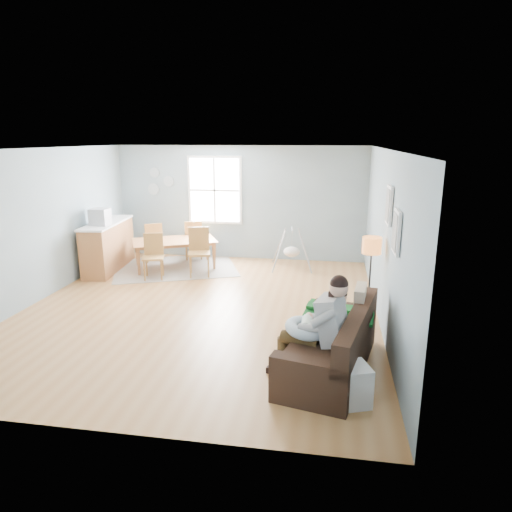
% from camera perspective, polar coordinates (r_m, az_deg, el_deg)
% --- Properties ---
extents(room, '(8.40, 9.40, 3.90)m').
position_cam_1_polar(room, '(7.53, -7.45, 11.02)').
color(room, '#B0743E').
extents(window, '(1.32, 0.08, 1.62)m').
position_cam_1_polar(window, '(11.08, -5.17, 8.19)').
color(window, white).
rests_on(window, room).
extents(pictures, '(0.05, 1.34, 0.74)m').
position_cam_1_polar(pictures, '(6.29, 16.68, 4.60)').
color(pictures, white).
rests_on(pictures, room).
extents(wall_plates, '(0.67, 0.02, 0.66)m').
position_cam_1_polar(wall_plates, '(11.50, -12.05, 9.06)').
color(wall_plates, '#8EA2AA').
rests_on(wall_plates, room).
extents(sofa, '(1.30, 2.18, 0.82)m').
position_cam_1_polar(sofa, '(5.96, 9.66, -11.33)').
color(sofa, black).
rests_on(sofa, room).
extents(green_throw, '(1.03, 0.88, 0.04)m').
position_cam_1_polar(green_throw, '(6.49, 10.41, -6.89)').
color(green_throw, '#155B28').
rests_on(green_throw, sofa).
extents(beige_pillow, '(0.19, 0.49, 0.47)m').
position_cam_1_polar(beige_pillow, '(6.23, 12.85, -5.81)').
color(beige_pillow, '#BEAD91').
rests_on(beige_pillow, sofa).
extents(father, '(1.02, 0.62, 1.35)m').
position_cam_1_polar(father, '(5.55, 7.88, -8.41)').
color(father, '#99999B').
rests_on(father, sofa).
extents(nursing_pillow, '(0.58, 0.57, 0.21)m').
position_cam_1_polar(nursing_pillow, '(5.61, 6.30, -8.97)').
color(nursing_pillow, silver).
rests_on(nursing_pillow, father).
extents(infant, '(0.14, 0.35, 0.13)m').
position_cam_1_polar(infant, '(5.61, 6.39, -8.14)').
color(infant, silver).
rests_on(infant, nursing_pillow).
extents(toddler, '(0.56, 0.36, 0.83)m').
position_cam_1_polar(toddler, '(5.98, 9.54, -6.93)').
color(toddler, silver).
rests_on(toddler, sofa).
extents(floor_lamp, '(0.29, 0.29, 1.43)m').
position_cam_1_polar(floor_lamp, '(7.11, 14.23, 0.36)').
color(floor_lamp, black).
rests_on(floor_lamp, room).
extents(storage_cube, '(0.51, 0.48, 0.46)m').
position_cam_1_polar(storage_cube, '(5.33, 11.54, -15.52)').
color(storage_cube, white).
rests_on(storage_cube, room).
extents(rug, '(3.21, 2.85, 0.01)m').
position_cam_1_polar(rug, '(10.54, -10.01, -1.42)').
color(rug, '#A39F95').
rests_on(rug, room).
extents(dining_table, '(2.08, 1.71, 0.64)m').
position_cam_1_polar(dining_table, '(10.46, -10.08, 0.23)').
color(dining_table, olive).
rests_on(dining_table, rug).
extents(chair_sw, '(0.52, 0.52, 0.94)m').
position_cam_1_polar(chair_sw, '(9.77, -12.69, 0.36)').
color(chair_sw, olive).
rests_on(chair_sw, rug).
extents(chair_se, '(0.57, 0.57, 1.03)m').
position_cam_1_polar(chair_se, '(9.80, -7.13, 1.00)').
color(chair_se, olive).
rests_on(chair_se, rug).
extents(chair_nw, '(0.58, 0.58, 0.94)m').
position_cam_1_polar(chair_nw, '(11.05, -12.70, 2.00)').
color(chair_nw, olive).
rests_on(chair_nw, rug).
extents(chair_ne, '(0.55, 0.55, 0.95)m').
position_cam_1_polar(chair_ne, '(11.07, -7.84, 2.31)').
color(chair_ne, olive).
rests_on(chair_ne, rug).
extents(counter, '(0.76, 1.97, 1.08)m').
position_cam_1_polar(counter, '(10.68, -17.98, 1.27)').
color(counter, olive).
rests_on(counter, room).
extents(monitor, '(0.38, 0.36, 0.35)m').
position_cam_1_polar(monitor, '(10.20, -18.95, 4.66)').
color(monitor, '#A8A8AD').
rests_on(monitor, counter).
extents(baby_swing, '(0.98, 0.99, 0.91)m').
position_cam_1_polar(baby_swing, '(10.26, 4.49, 0.63)').
color(baby_swing, '#A8A8AD').
rests_on(baby_swing, room).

